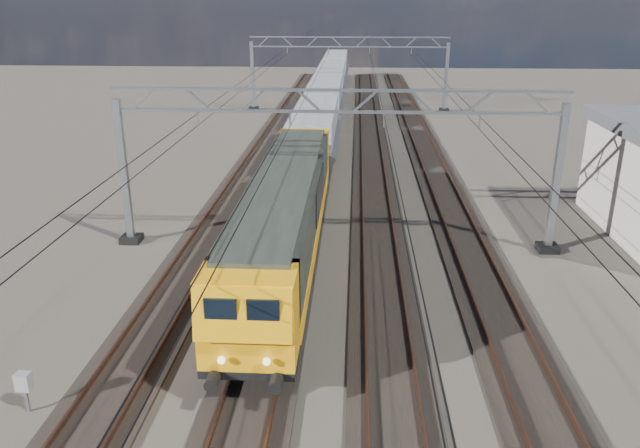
# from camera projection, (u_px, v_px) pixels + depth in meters

# --- Properties ---
(ground) EXTENTS (160.00, 160.00, 0.00)m
(ground) POSITION_uv_depth(u_px,v_px,m) (332.00, 284.00, 24.73)
(ground) COLOR #28241E
(ground) RESTS_ON ground
(track_outer_west) EXTENTS (2.60, 140.00, 0.30)m
(track_outer_west) POSITION_uv_depth(u_px,v_px,m) (183.00, 279.00, 25.03)
(track_outer_west) COLOR black
(track_outer_west) RESTS_ON ground
(track_loco) EXTENTS (2.60, 140.00, 0.30)m
(track_loco) POSITION_uv_depth(u_px,v_px,m) (282.00, 281.00, 24.82)
(track_loco) COLOR black
(track_loco) RESTS_ON ground
(track_inner_east) EXTENTS (2.60, 140.00, 0.30)m
(track_inner_east) POSITION_uv_depth(u_px,v_px,m) (383.00, 284.00, 24.60)
(track_inner_east) COLOR black
(track_inner_east) RESTS_ON ground
(track_outer_east) EXTENTS (2.60, 140.00, 0.30)m
(track_outer_east) POSITION_uv_depth(u_px,v_px,m) (485.00, 286.00, 24.38)
(track_outer_east) COLOR black
(track_outer_east) RESTS_ON ground
(catenary_gantry_mid) EXTENTS (19.90, 0.90, 7.11)m
(catenary_gantry_mid) POSITION_uv_depth(u_px,v_px,m) (336.00, 163.00, 27.14)
(catenary_gantry_mid) COLOR gray
(catenary_gantry_mid) RESTS_ON ground
(catenary_gantry_far) EXTENTS (19.90, 0.90, 7.11)m
(catenary_gantry_far) POSITION_uv_depth(u_px,v_px,m) (349.00, 71.00, 60.89)
(catenary_gantry_far) COLOR gray
(catenary_gantry_far) RESTS_ON ground
(overhead_wires) EXTENTS (12.03, 140.00, 0.53)m
(overhead_wires) POSITION_uv_depth(u_px,v_px,m) (339.00, 106.00, 30.25)
(overhead_wires) COLOR black
(overhead_wires) RESTS_ON ground
(locomotive) EXTENTS (2.76, 21.10, 3.62)m
(locomotive) POSITION_uv_depth(u_px,v_px,m) (286.00, 213.00, 25.72)
(locomotive) COLOR black
(locomotive) RESTS_ON ground
(hopper_wagon_lead) EXTENTS (3.38, 13.00, 3.25)m
(hopper_wagon_lead) POSITION_uv_depth(u_px,v_px,m) (314.00, 129.00, 42.34)
(hopper_wagon_lead) COLOR black
(hopper_wagon_lead) RESTS_ON ground
(hopper_wagon_mid) EXTENTS (3.38, 13.00, 3.25)m
(hopper_wagon_mid) POSITION_uv_depth(u_px,v_px,m) (325.00, 98.00, 55.65)
(hopper_wagon_mid) COLOR black
(hopper_wagon_mid) RESTS_ON ground
(hopper_wagon_third) EXTENTS (3.38, 13.00, 3.25)m
(hopper_wagon_third) POSITION_uv_depth(u_px,v_px,m) (331.00, 78.00, 68.96)
(hopper_wagon_third) COLOR black
(hopper_wagon_third) RESTS_ON ground
(hopper_wagon_fourth) EXTENTS (3.38, 13.00, 3.25)m
(hopper_wagon_fourth) POSITION_uv_depth(u_px,v_px,m) (336.00, 65.00, 82.27)
(hopper_wagon_fourth) COLOR black
(hopper_wagon_fourth) RESTS_ON ground
(trackside_cabinet) EXTENTS (0.42, 0.33, 1.21)m
(trackside_cabinet) POSITION_uv_depth(u_px,v_px,m) (24.00, 383.00, 16.85)
(trackside_cabinet) COLOR gray
(trackside_cabinet) RESTS_ON ground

